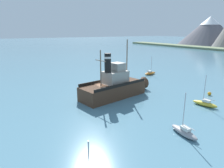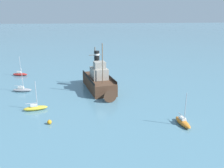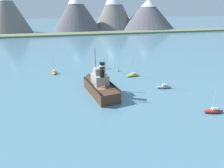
{
  "view_description": "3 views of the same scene",
  "coord_description": "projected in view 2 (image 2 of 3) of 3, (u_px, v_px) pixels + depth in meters",
  "views": [
    {
      "loc": [
        29.24,
        -15.91,
        11.42
      ],
      "look_at": [
        -1.15,
        2.43,
        1.86
      ],
      "focal_mm": 32.0,
      "sensor_mm": 36.0,
      "label": 1
    },
    {
      "loc": [
        3.92,
        48.94,
        15.45
      ],
      "look_at": [
        -1.91,
        4.28,
        1.74
      ],
      "focal_mm": 38.0,
      "sensor_mm": 36.0,
      "label": 2
    },
    {
      "loc": [
        -6.74,
        -39.07,
        18.81
      ],
      "look_at": [
        3.41,
        2.63,
        1.87
      ],
      "focal_mm": 32.0,
      "sensor_mm": 36.0,
      "label": 3
    }
  ],
  "objects": [
    {
      "name": "sailboat_red",
      "position": [
        20.0,
        74.0,
        59.88
      ],
      "size": [
        3.94,
        1.84,
        4.9
      ],
      "color": "#B22823",
      "rests_on": "ground"
    },
    {
      "name": "ground_plane",
      "position": [
        101.0,
        86.0,
        51.4
      ],
      "size": [
        600.0,
        600.0,
        0.0
      ],
      "primitive_type": "plane",
      "color": "teal"
    },
    {
      "name": "sailboat_orange",
      "position": [
        183.0,
        122.0,
        33.81
      ],
      "size": [
        1.45,
        3.89,
        4.9
      ],
      "color": "orange",
      "rests_on": "ground"
    },
    {
      "name": "sailboat_yellow",
      "position": [
        35.0,
        108.0,
        38.82
      ],
      "size": [
        3.94,
        1.78,
        4.9
      ],
      "color": "gold",
      "rests_on": "ground"
    },
    {
      "name": "sailboat_grey",
      "position": [
        22.0,
        90.0,
        47.86
      ],
      "size": [
        3.91,
        1.55,
        4.9
      ],
      "color": "gray",
      "rests_on": "ground"
    },
    {
      "name": "old_tugboat",
      "position": [
        99.0,
        81.0,
        48.7
      ],
      "size": [
        6.41,
        14.77,
        9.9
      ],
      "color": "#4C3323",
      "rests_on": "ground"
    },
    {
      "name": "mooring_buoy",
      "position": [
        49.0,
        122.0,
        33.99
      ],
      "size": [
        0.65,
        0.65,
        0.65
      ],
      "primitive_type": "sphere",
      "color": "orange",
      "rests_on": "ground"
    }
  ]
}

